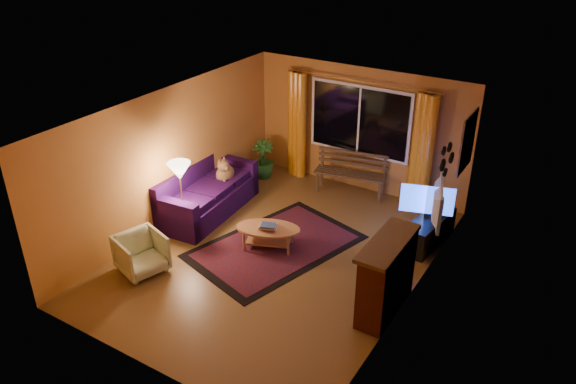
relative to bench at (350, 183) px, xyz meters
The scene contains 22 objects.
floor 2.66m from the bench, 90.35° to the right, with size 4.50×6.00×0.02m, color brown.
ceiling 3.50m from the bench, 90.35° to the right, with size 4.50×6.00×0.02m, color white.
wall_back 1.10m from the bench, 92.56° to the left, with size 4.50×0.02×2.50m, color #C37F35.
wall_left 3.64m from the bench, 130.69° to the right, with size 0.02×6.00×2.50m, color #C37F35.
wall_right 3.62m from the bench, 49.72° to the right, with size 0.02×6.00×2.50m, color #C37F35.
window 1.27m from the bench, 93.12° to the left, with size 2.00×0.02×1.30m, color black.
curtain_rod 2.05m from the bench, 93.67° to the left, with size 0.03×0.03×3.20m, color #BF8C3F.
curtain_left 1.66m from the bench, behind, with size 0.36×0.36×2.24m, color orange.
curtain_right 1.63m from the bench, ahead, with size 0.36×0.36×2.24m, color orange.
bench is the anchor object (origin of this frame).
potted_plant 1.94m from the bench, behind, with size 0.46×0.46×0.82m, color #235B1E.
sofa 2.87m from the bench, 132.71° to the right, with size 0.94×2.20×0.89m, color #230939.
dog 2.52m from the bench, 139.65° to the right, with size 0.29×0.40×0.44m, color #9C7242, non-canonical shape.
armchair 4.46m from the bench, 111.25° to the right, with size 0.68×0.64×0.70m, color beige.
floor_lamp 3.50m from the bench, 120.17° to the right, with size 0.23×0.23×1.40m, color #BF8C3F.
rug 2.48m from the bench, 94.52° to the right, with size 1.78×2.81×0.02m, color #67130B.
coffee_table 2.56m from the bench, 96.43° to the right, with size 1.09×1.09×0.39m, color #B97B4D.
tv_console 2.22m from the bench, 26.89° to the right, with size 0.40×1.21×0.50m, color black.
television 2.31m from the bench, 26.89° to the right, with size 1.11×0.15×0.64m, color black.
fireplace 3.68m from the bench, 56.28° to the right, with size 0.40×1.20×1.10m, color maroon.
mirror_cluster 3.02m from the bench, 31.56° to the right, with size 0.06×0.60×0.56m, color black, non-canonical shape.
painting 2.64m from the bench, ahead, with size 0.04×0.76×0.96m, color #CE481F.
Camera 1 is at (4.24, -6.59, 5.24)m, focal length 35.00 mm.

